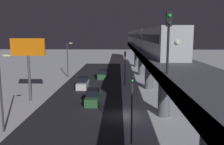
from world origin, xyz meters
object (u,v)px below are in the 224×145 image
Objects in this scene: sedan_white at (83,84)px; commercial_billboard at (28,53)px; sedan_green_2 at (93,98)px; traffic_light_near at (132,97)px; subway_train at (140,37)px; traffic_light_mid at (125,64)px; sedan_green at (102,75)px; rail_signal at (169,32)px.

commercial_billboard reaches higher than sedan_white.
traffic_light_near reaches higher than sedan_green_2.
subway_train is 16.74× the size of sedan_white.
traffic_light_mid is at bearing -144.06° from commercial_billboard.
traffic_light_near is 23.15m from traffic_light_mid.
subway_train is 39.57m from traffic_light_near.
traffic_light_near is (-7.50, 21.61, 3.41)m from sedan_white.
sedan_green is at bearing -106.50° from sedan_white.
sedan_white is at bearing -126.60° from commercial_billboard.
traffic_light_mid is (0.00, -23.15, 0.00)m from traffic_light_near.
sedan_white is 12.14m from commercial_billboard.
commercial_billboard reaches higher than traffic_light_mid.
subway_train is 31.58m from commercial_billboard.
traffic_light_mid is at bearing 75.48° from subway_train.
sedan_green is at bearing -81.40° from traffic_light_near.
rail_signal is 0.62× the size of traffic_light_near.
rail_signal is at bearing -67.12° from sedan_green_2.
commercial_billboard is (15.87, -17.01, -2.78)m from rail_signal.
sedan_white and sedan_green have the same top height.
sedan_green is 31.60m from traffic_light_near.
subway_train is 43.01m from rail_signal.
rail_signal is (2.04, 42.95, 0.95)m from subway_train.
sedan_green_2 is at bearing 106.65° from sedan_white.
commercial_billboard is (13.78, 9.99, 2.63)m from traffic_light_mid.
rail_signal is at bearing 94.44° from traffic_light_mid.
traffic_light_near is (2.09, -3.85, -5.42)m from rail_signal.
traffic_light_mid is (4.13, 15.95, -4.47)m from subway_train.
traffic_light_near is 19.23m from commercial_billboard.
traffic_light_mid is 0.72× the size of commercial_billboard.
subway_train is at bearing -96.03° from traffic_light_near.
sedan_white is 1.04× the size of sedan_green.
sedan_white is 8.38m from traffic_light_mid.
sedan_green is (6.79, -34.92, -8.81)m from rail_signal.
sedan_green is 0.48× the size of commercial_billboard.
subway_train is 15.73× the size of sedan_green_2.
sedan_white is at bearing -69.35° from rail_signal.
commercial_billboard reaches higher than sedan_green_2.
traffic_light_near is at bearing 83.97° from subway_train.
traffic_light_mid is (-7.50, -1.53, 3.41)m from sedan_white.
rail_signal is at bearing 133.02° from commercial_billboard.
sedan_green is (-2.80, -9.45, 0.01)m from sedan_white.
traffic_light_mid is at bearing -85.56° from rail_signal.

